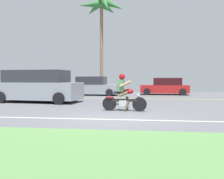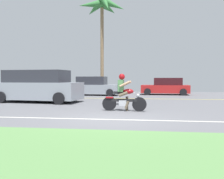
# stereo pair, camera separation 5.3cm
# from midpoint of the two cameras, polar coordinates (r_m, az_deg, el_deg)

# --- Properties ---
(ground) EXTENTS (56.00, 30.00, 0.04)m
(ground) POSITION_cam_midpoint_polar(r_m,az_deg,el_deg) (11.65, 1.78, -4.32)
(ground) COLOR slate
(grass_median) EXTENTS (56.00, 3.80, 0.06)m
(grass_median) POSITION_cam_midpoint_polar(r_m,az_deg,el_deg) (4.75, -7.05, -13.80)
(grass_median) COLOR #5B8C4C
(grass_median) RESTS_ON ground
(lane_line_near) EXTENTS (50.40, 0.12, 0.01)m
(lane_line_near) POSITION_cam_midpoint_polar(r_m,az_deg,el_deg) (8.48, -0.41, -6.72)
(lane_line_near) COLOR silver
(lane_line_near) RESTS_ON ground
(lane_line_far) EXTENTS (50.40, 0.12, 0.01)m
(lane_line_far) POSITION_cam_midpoint_polar(r_m,az_deg,el_deg) (17.25, 3.65, -2.03)
(lane_line_far) COLOR yellow
(lane_line_far) RESTS_ON ground
(motorcyclist) EXTENTS (1.87, 0.61, 1.56)m
(motorcyclist) POSITION_cam_midpoint_polar(r_m,az_deg,el_deg) (10.62, 2.55, -1.30)
(motorcyclist) COLOR black
(motorcyclist) RESTS_ON ground
(suv_nearby) EXTENTS (5.16, 2.61, 1.83)m
(suv_nearby) POSITION_cam_midpoint_polar(r_m,az_deg,el_deg) (15.21, -16.45, 0.63)
(suv_nearby) COLOR #8C939E
(suv_nearby) RESTS_ON ground
(parked_car_0) EXTENTS (4.41, 2.21, 1.66)m
(parked_car_0) POSITION_cam_midpoint_polar(r_m,az_deg,el_deg) (23.61, -17.58, 0.93)
(parked_car_0) COLOR silver
(parked_car_0) RESTS_ON ground
(parked_car_1) EXTENTS (4.02, 2.02, 1.52)m
(parked_car_1) POSITION_cam_midpoint_polar(r_m,az_deg,el_deg) (20.68, -4.25, 0.67)
(parked_car_1) COLOR #8C939E
(parked_car_1) RESTS_ON ground
(parked_car_2) EXTENTS (4.03, 2.13, 1.42)m
(parked_car_2) POSITION_cam_midpoint_polar(r_m,az_deg,el_deg) (21.86, 11.81, 0.61)
(parked_car_2) COLOR #AD1E1E
(parked_car_2) RESTS_ON ground
(palm_tree_0) EXTENTS (4.53, 4.39, 9.20)m
(palm_tree_0) POSITION_cam_midpoint_polar(r_m,az_deg,el_deg) (24.71, -2.33, 17.56)
(palm_tree_0) COLOR #846B4C
(palm_tree_0) RESTS_ON ground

